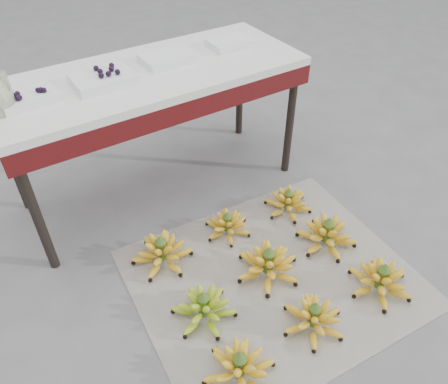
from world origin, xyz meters
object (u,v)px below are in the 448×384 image
bunch_front_right (380,280)px  tray_far_right (230,43)px  bunch_front_left (239,368)px  bunch_front_center (313,318)px  tray_right (167,58)px  bunch_back_right (288,202)px  bunch_back_center (228,225)px  vendor_table (152,86)px  tray_far_left (28,97)px  bunch_mid_left (204,308)px  newspaper_mat (273,278)px  bunch_mid_right (327,235)px  bunch_mid_center (268,264)px  bunch_back_left (162,253)px  tray_left (103,79)px

bunch_front_right → tray_far_right: (-0.01, 1.24, 0.68)m
bunch_front_left → bunch_front_center: (0.39, 0.02, -0.00)m
tray_right → tray_far_right: bearing=-0.3°
bunch_back_right → tray_right: 0.99m
bunch_back_center → bunch_back_right: bunch_back_right is taller
bunch_front_right → bunch_back_center: size_ratio=1.30×
vendor_table → tray_far_left: (-0.57, -0.01, 0.10)m
bunch_back_center → vendor_table: (-0.11, 0.52, 0.59)m
bunch_front_left → tray_far_left: 1.41m
tray_far_left → tray_right: 0.69m
bunch_front_right → bunch_mid_left: bunch_front_right is taller
newspaper_mat → bunch_front_left: (-0.40, -0.31, 0.06)m
bunch_mid_right → tray_right: (-0.38, 0.90, 0.68)m
bunch_front_center → bunch_front_right: (0.39, -0.02, 0.00)m
bunch_front_left → vendor_table: size_ratio=0.24×
newspaper_mat → tray_far_right: tray_far_right is taller
newspaper_mat → vendor_table: vendor_table is taller
bunch_front_center → bunch_mid_center: bunch_mid_center is taller
tray_right → bunch_mid_center: bearing=-89.4°
bunch_front_center → tray_far_left: (-0.68, 1.18, 0.69)m
bunch_front_right → vendor_table: (-0.50, 1.20, 0.58)m
bunch_front_right → tray_far_right: tray_far_right is taller
bunch_mid_left → tray_far_left: bearing=100.3°
bunch_mid_left → tray_right: 1.22m
bunch_mid_left → tray_right: (0.36, 0.93, 0.69)m
bunch_front_left → bunch_mid_right: bearing=43.9°
newspaper_mat → vendor_table: size_ratio=0.82×
bunch_back_left → bunch_front_right: bearing=-66.8°
vendor_table → tray_far_left: bearing=-179.4°
bunch_front_left → bunch_back_left: bunch_back_left is taller
bunch_mid_center → tray_far_left: tray_far_left is taller
newspaper_mat → tray_far_left: 1.35m
bunch_front_center → tray_right: (0.00, 1.22, 0.69)m
newspaper_mat → bunch_front_center: size_ratio=3.69×
newspaper_mat → bunch_front_center: (-0.02, -0.30, 0.06)m
tray_right → tray_far_right: (0.38, -0.00, -0.00)m
bunch_mid_right → vendor_table: vendor_table is taller
tray_left → tray_far_right: tray_left is taller
bunch_front_left → bunch_mid_left: 0.31m
bunch_mid_left → bunch_mid_right: bunch_mid_right is taller
bunch_mid_center → bunch_back_left: bunch_mid_center is taller
bunch_back_left → tray_far_right: size_ratio=1.69×
newspaper_mat → bunch_back_right: (0.36, 0.33, 0.06)m
bunch_front_right → bunch_mid_center: (-0.37, 0.35, 0.00)m
bunch_mid_left → tray_right: tray_right is taller
bunch_mid_right → tray_left: (-0.73, 0.84, 0.69)m
bunch_back_left → vendor_table: vendor_table is taller
vendor_table → tray_left: (-0.24, -0.02, 0.11)m
bunch_mid_left → tray_left: (0.01, 0.88, 0.69)m
bunch_back_center → vendor_table: 0.80m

